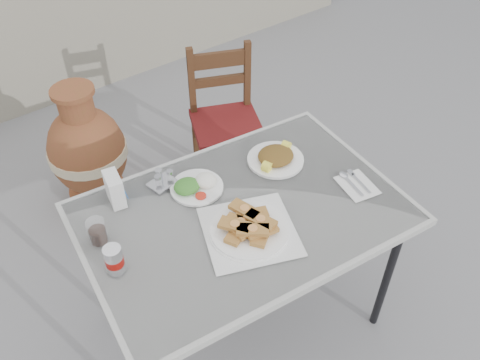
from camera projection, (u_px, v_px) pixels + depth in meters
ground at (240, 322)px, 2.50m from camera, size 80.00×80.00×0.00m
cafe_table at (243, 220)px, 2.03m from camera, size 1.35×0.99×0.76m
pide_plate at (250, 226)px, 1.90m from camera, size 0.44×0.44×0.07m
salad_rice_plate at (196, 185)px, 2.08m from camera, size 0.22×0.22×0.06m
salad_chopped_plate at (276, 157)px, 2.21m from camera, size 0.25×0.25×0.05m
soda_can at (114, 260)px, 1.74m from camera, size 0.06×0.06×0.12m
cola_glass at (98, 233)px, 1.85m from camera, size 0.07×0.07×0.10m
napkin_holder at (115, 189)px, 1.99m from camera, size 0.08×0.12×0.13m
condiment_caddy at (162, 180)px, 2.09m from camera, size 0.12×0.11×0.08m
cutlery_napkin at (355, 183)px, 2.11m from camera, size 0.16×0.19×0.01m
chair at (225, 120)px, 2.98m from camera, size 0.51×0.51×0.87m
terracotta_urn at (88, 152)px, 2.90m from camera, size 0.45×0.45×0.78m
back_wall at (23, 25)px, 3.55m from camera, size 6.00×0.25×1.20m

